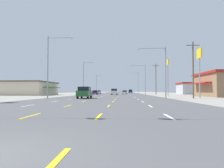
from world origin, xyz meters
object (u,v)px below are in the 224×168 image
object	(u,v)px
sedan_inner_right_midfar	(125,92)
streetlight_left_row_1	(84,76)
suv_far_right_farther	(130,91)
pole_sign_right_row_2	(168,69)
suv_inner_left_nearest	(85,92)
streetlight_right_row_2	(137,81)
pole_sign_right_row_1	(199,60)
streetlight_right_row_0	(162,68)
streetlight_left_row_2	(97,83)
suv_center_turn_near	(114,92)
sedan_far_left_far	(99,92)
streetlight_right_row_1	(144,77)
streetlight_left_row_0	(50,62)
sedan_far_left_mid	(95,92)

from	to	relation	value
sedan_inner_right_midfar	streetlight_left_row_1	distance (m)	18.43
suv_far_right_farther	pole_sign_right_row_2	world-z (taller)	pole_sign_right_row_2
streetlight_left_row_1	suv_far_right_farther	bearing A→B (deg)	70.60
suv_inner_left_nearest	streetlight_right_row_2	distance (m)	71.00
suv_inner_left_nearest	pole_sign_right_row_1	distance (m)	21.37
streetlight_right_row_0	streetlight_left_row_2	world-z (taller)	streetlight_left_row_2
suv_center_turn_near	pole_sign_right_row_1	world-z (taller)	pole_sign_right_row_1
sedan_far_left_far	streetlight_left_row_2	xyz separation A→B (m)	(-2.61, 16.29, 4.46)
suv_far_right_farther	sedan_inner_right_midfar	bearing A→B (deg)	-95.38
pole_sign_right_row_1	streetlight_right_row_2	bearing A→B (deg)	95.97
sedan_inner_right_midfar	streetlight_right_row_1	size ratio (longest dim) A/B	0.46
sedan_inner_right_midfar	streetlight_left_row_2	distance (m)	26.88
sedan_inner_right_midfar	suv_center_turn_near	bearing A→B (deg)	-107.07
streetlight_left_row_0	streetlight_right_row_2	bearing A→B (deg)	74.19
streetlight_right_row_0	streetlight_right_row_2	distance (m)	68.94
suv_inner_left_nearest	streetlight_left_row_2	xyz separation A→B (m)	(-6.26, 69.56, 4.19)
suv_center_turn_near	pole_sign_right_row_2	bearing A→B (deg)	-37.99
streetlight_right_row_1	suv_center_turn_near	bearing A→B (deg)	178.04
suv_center_turn_near	pole_sign_right_row_2	xyz separation A→B (m)	(15.13, -11.81, 6.33)
streetlight_right_row_1	sedan_inner_right_midfar	bearing A→B (deg)	118.09
suv_inner_left_nearest	sedan_inner_right_midfar	distance (m)	47.14
suv_far_right_farther	streetlight_right_row_0	xyz separation A→B (m)	(2.74, -81.91, 4.20)
pole_sign_right_row_2	streetlight_left_row_2	world-z (taller)	pole_sign_right_row_2
sedan_inner_right_midfar	pole_sign_right_row_2	world-z (taller)	pole_sign_right_row_2
sedan_far_left_mid	pole_sign_right_row_2	xyz separation A→B (m)	(21.90, -15.55, 6.60)
streetlight_left_row_0	streetlight_right_row_1	bearing A→B (deg)	60.74
streetlight_right_row_2	sedan_far_left_far	bearing A→B (deg)	-136.25
suv_center_turn_near	sedan_far_left_mid	xyz separation A→B (m)	(-6.77, 3.74, -0.27)
pole_sign_right_row_1	pole_sign_right_row_2	distance (m)	20.30
streetlight_right_row_0	streetlight_left_row_0	bearing A→B (deg)	180.00
sedan_far_left_mid	pole_sign_right_row_2	world-z (taller)	pole_sign_right_row_2
suv_inner_left_nearest	streetlight_left_row_0	distance (m)	8.09
streetlight_left_row_1	streetlight_right_row_2	distance (m)	39.69
streetlight_left_row_0	streetlight_left_row_1	world-z (taller)	streetlight_left_row_1
streetlight_left_row_1	streetlight_right_row_0	bearing A→B (deg)	-60.57
sedan_far_left_far	streetlight_right_row_2	size ratio (longest dim) A/B	0.44
suv_inner_left_nearest	streetlight_left_row_2	size ratio (longest dim) A/B	0.54
sedan_inner_right_midfar	streetlight_right_row_1	xyz separation A→B (m)	(6.15, -11.52, 5.02)
sedan_far_left_mid	pole_sign_right_row_1	bearing A→B (deg)	-56.72
suv_center_turn_near	sedan_far_left_mid	distance (m)	7.74
suv_inner_left_nearest	streetlight_left_row_1	xyz separation A→B (m)	(-6.32, 35.09, 5.13)
suv_inner_left_nearest	suv_center_turn_near	bearing A→B (deg)	84.24
pole_sign_right_row_1	streetlight_left_row_1	xyz separation A→B (m)	(-26.60, 31.71, -0.69)
streetlight_left_row_1	suv_inner_left_nearest	bearing A→B (deg)	-79.80
suv_center_turn_near	sedan_inner_right_midfar	distance (m)	11.71
suv_center_turn_near	streetlight_left_row_1	xyz separation A→B (m)	(-9.89, -0.33, 5.13)
streetlight_right_row_0	sedan_far_left_far	bearing A→B (deg)	107.68
pole_sign_right_row_2	streetlight_left_row_1	bearing A→B (deg)	155.34
sedan_inner_right_midfar	sedan_far_left_far	size ratio (longest dim) A/B	1.00
streetlight_right_row_1	streetlight_left_row_2	world-z (taller)	streetlight_right_row_1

